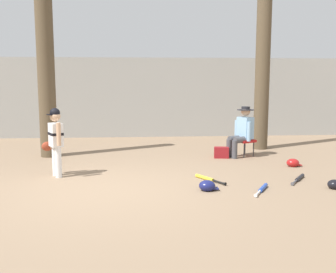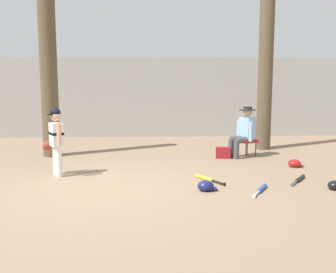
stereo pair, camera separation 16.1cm
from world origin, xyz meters
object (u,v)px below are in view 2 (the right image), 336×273
handbag_beside_stool (223,153)px  bat_yellow_trainer (206,179)px  seated_spectator (244,130)px  batting_helmet_black (335,186)px  young_ballplayer (56,137)px  batting_helmet_red (295,163)px  folding_stool (247,142)px  batting_helmet_navy (206,186)px  tree_behind_spectator (266,48)px  tree_near_player (49,74)px  bat_black_composite (299,179)px  bat_blue_youth (261,189)px

handbag_beside_stool → bat_yellow_trainer: handbag_beside_stool is taller
seated_spectator → batting_helmet_black: seated_spectator is taller
young_ballplayer → batting_helmet_red: bearing=5.9°
young_ballplayer → folding_stool: size_ratio=2.43×
handbag_beside_stool → seated_spectator: bearing=14.4°
folding_stool → batting_helmet_navy: size_ratio=1.66×
seated_spectator → handbag_beside_stool: size_ratio=3.53×
young_ballplayer → batting_helmet_black: size_ratio=4.54×
batting_helmet_red → tree_behind_spectator: bearing=90.1°
young_ballplayer → folding_stool: bearing=22.7°
tree_behind_spectator → handbag_beside_stool: 3.09m
tree_near_player → handbag_beside_stool: size_ratio=13.64×
batting_helmet_navy → bat_black_composite: bearing=17.1°
tree_behind_spectator → batting_helmet_black: size_ratio=20.25×
tree_behind_spectator → young_ballplayer: 5.88m
tree_behind_spectator → folding_stool: bearing=-124.6°
folding_stool → bat_black_composite: bearing=-81.1°
tree_near_player → batting_helmet_navy: (3.27, -3.26, -1.88)m
tree_near_player → handbag_beside_stool: 4.52m
folding_stool → bat_blue_youth: bearing=-99.9°
tree_near_player → folding_stool: size_ratio=8.64×
bat_yellow_trainer → bat_black_composite: size_ratio=1.07×
bat_black_composite → batting_helmet_red: (0.34, 1.13, 0.04)m
handbag_beside_stool → bat_black_composite: size_ratio=0.53×
tree_near_player → batting_helmet_navy: 4.99m
handbag_beside_stool → bat_blue_youth: size_ratio=0.52×
bat_black_composite → batting_helmet_navy: (-1.80, -0.55, 0.05)m
batting_helmet_black → seated_spectator: bearing=105.8°
bat_blue_youth → batting_helmet_navy: batting_helmet_navy is taller
bat_blue_youth → bat_black_composite: (0.89, 0.63, -0.00)m
tree_behind_spectator → young_ballplayer: bearing=-150.3°
tree_behind_spectator → batting_helmet_black: bearing=-89.6°
bat_blue_youth → batting_helmet_red: (1.24, 1.76, 0.04)m
young_ballplayer → bat_black_composite: 4.59m
batting_helmet_black → young_ballplayer: bearing=165.6°
young_ballplayer → bat_yellow_trainer: size_ratio=1.88×
batting_helmet_navy → seated_spectator: bearing=64.9°
seated_spectator → tree_near_player: bearing=175.1°
tree_behind_spectator → seated_spectator: tree_behind_spectator is taller
batting_helmet_navy → tree_near_player: bearing=135.1°
bat_black_composite → batting_helmet_black: (0.37, -0.61, 0.04)m
folding_stool → handbag_beside_stool: size_ratio=1.58×
handbag_beside_stool → batting_helmet_red: handbag_beside_stool is taller
bat_blue_youth → handbag_beside_stool: bearing=91.7°
folding_stool → bat_yellow_trainer: (-1.32, -2.24, -0.33)m
seated_spectator → batting_helmet_black: (0.82, -2.92, -0.57)m
folding_stool → bat_yellow_trainer: 2.62m
tree_behind_spectator → bat_yellow_trainer: (-2.03, -3.26, -2.62)m
young_ballplayer → tree_near_player: bearing=105.7°
handbag_beside_stool → batting_helmet_red: (1.32, -1.05, -0.05)m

